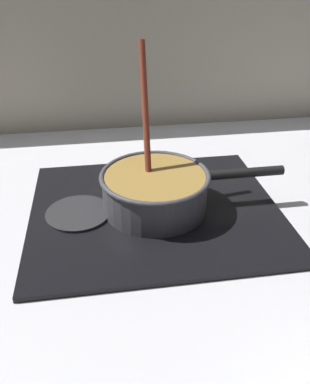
# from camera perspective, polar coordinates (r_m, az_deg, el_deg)

# --- Properties ---
(ground) EXTENTS (2.40, 1.60, 0.04)m
(ground) POSITION_cam_1_polar(r_m,az_deg,el_deg) (0.74, 6.24, -14.53)
(ground) COLOR #B7B7BC
(backsplash_wall) EXTENTS (2.40, 0.02, 0.55)m
(backsplash_wall) POSITION_cam_1_polar(r_m,az_deg,el_deg) (1.32, -1.93, 20.76)
(backsplash_wall) COLOR #B2A893
(backsplash_wall) RESTS_ON ground
(hob_plate) EXTENTS (0.56, 0.48, 0.01)m
(hob_plate) POSITION_cam_1_polar(r_m,az_deg,el_deg) (0.91, -0.00, -2.58)
(hob_plate) COLOR black
(hob_plate) RESTS_ON ground
(burner_ring) EXTENTS (0.17, 0.17, 0.01)m
(burner_ring) POSITION_cam_1_polar(r_m,az_deg,el_deg) (0.90, -0.00, -2.05)
(burner_ring) COLOR #592D0C
(burner_ring) RESTS_ON hob_plate
(spare_burner) EXTENTS (0.14, 0.14, 0.01)m
(spare_burner) POSITION_cam_1_polar(r_m,az_deg,el_deg) (0.90, -11.02, -2.98)
(spare_burner) COLOR #262628
(spare_burner) RESTS_ON hob_plate
(cooking_pan) EXTENTS (0.42, 0.24, 0.35)m
(cooking_pan) POSITION_cam_1_polar(r_m,az_deg,el_deg) (0.88, 0.12, 0.36)
(cooking_pan) COLOR #38383D
(cooking_pan) RESTS_ON hob_plate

